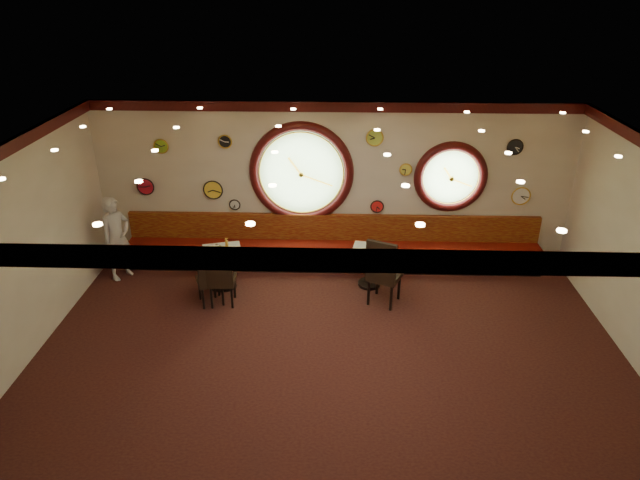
# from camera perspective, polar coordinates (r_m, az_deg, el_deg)

# --- Properties ---
(floor) EXTENTS (9.00, 6.00, 0.00)m
(floor) POSITION_cam_1_polar(r_m,az_deg,el_deg) (8.99, 0.97, -10.91)
(floor) COLOR black
(floor) RESTS_ON ground
(ceiling) EXTENTS (9.00, 6.00, 0.02)m
(ceiling) POSITION_cam_1_polar(r_m,az_deg,el_deg) (7.53, 1.15, 9.05)
(ceiling) COLOR #BA8034
(ceiling) RESTS_ON wall_back
(wall_back) EXTENTS (9.00, 0.02, 3.20)m
(wall_back) POSITION_cam_1_polar(r_m,az_deg,el_deg) (10.89, 1.32, 5.47)
(wall_back) COLOR beige
(wall_back) RESTS_ON floor
(wall_front) EXTENTS (9.00, 0.02, 3.20)m
(wall_front) POSITION_cam_1_polar(r_m,az_deg,el_deg) (5.64, 0.52, -15.97)
(wall_front) COLOR beige
(wall_front) RESTS_ON floor
(wall_left) EXTENTS (0.02, 6.00, 3.20)m
(wall_left) POSITION_cam_1_polar(r_m,az_deg,el_deg) (9.34, -27.75, -1.18)
(wall_left) COLOR beige
(wall_left) RESTS_ON floor
(molding_back) EXTENTS (9.00, 0.10, 0.18)m
(molding_back) POSITION_cam_1_polar(r_m,az_deg,el_deg) (10.42, 1.40, 13.20)
(molding_back) COLOR #340909
(molding_back) RESTS_ON wall_back
(molding_front) EXTENTS (9.00, 0.10, 0.18)m
(molding_front) POSITION_cam_1_polar(r_m,az_deg,el_deg) (4.82, 0.61, -2.02)
(molding_front) COLOR #340909
(molding_front) RESTS_ON wall_back
(banquette_base) EXTENTS (8.00, 0.55, 0.20)m
(banquette_base) POSITION_cam_1_polar(r_m,az_deg,el_deg) (11.24, 1.23, -2.22)
(banquette_base) COLOR black
(banquette_base) RESTS_ON floor
(banquette_seat) EXTENTS (8.00, 0.55, 0.30)m
(banquette_seat) POSITION_cam_1_polar(r_m,az_deg,el_deg) (11.13, 1.24, -1.08)
(banquette_seat) COLOR #5D0E08
(banquette_seat) RESTS_ON banquette_base
(banquette_back) EXTENTS (8.00, 0.10, 0.55)m
(banquette_back) POSITION_cam_1_polar(r_m,az_deg,el_deg) (11.15, 1.27, 1.26)
(banquette_back) COLOR #5F0907
(banquette_back) RESTS_ON wall_back
(porthole_left_glass) EXTENTS (1.66, 0.02, 1.66)m
(porthole_left_glass) POSITION_cam_1_polar(r_m,az_deg,el_deg) (10.82, -1.87, 6.74)
(porthole_left_glass) COLOR #8ABB70
(porthole_left_glass) RESTS_ON wall_back
(porthole_left_frame) EXTENTS (1.98, 0.18, 1.98)m
(porthole_left_frame) POSITION_cam_1_polar(r_m,az_deg,el_deg) (10.81, -1.87, 6.71)
(porthole_left_frame) COLOR #340909
(porthole_left_frame) RESTS_ON wall_back
(porthole_left_ring) EXTENTS (1.61, 0.03, 1.61)m
(porthole_left_ring) POSITION_cam_1_polar(r_m,az_deg,el_deg) (10.78, -1.88, 6.66)
(porthole_left_ring) COLOR gold
(porthole_left_ring) RESTS_ON wall_back
(porthole_right_glass) EXTENTS (1.10, 0.02, 1.10)m
(porthole_right_glass) POSITION_cam_1_polar(r_m,az_deg,el_deg) (11.02, 12.91, 6.17)
(porthole_right_glass) COLOR #8ABB70
(porthole_right_glass) RESTS_ON wall_back
(porthole_right_frame) EXTENTS (1.38, 0.18, 1.38)m
(porthole_right_frame) POSITION_cam_1_polar(r_m,az_deg,el_deg) (11.00, 12.93, 6.14)
(porthole_right_frame) COLOR #340909
(porthole_right_frame) RESTS_ON wall_back
(porthole_right_ring) EXTENTS (1.09, 0.03, 1.09)m
(porthole_right_ring) POSITION_cam_1_polar(r_m,az_deg,el_deg) (10.98, 12.95, 6.09)
(porthole_right_ring) COLOR gold
(porthole_right_ring) RESTS_ON wall_back
(wall_clock_0) EXTENTS (0.28, 0.03, 0.28)m
(wall_clock_0) POSITION_cam_1_polar(r_m,az_deg,el_deg) (11.07, 18.91, 8.80)
(wall_clock_0) COLOR black
(wall_clock_0) RESTS_ON wall_back
(wall_clock_1) EXTENTS (0.34, 0.03, 0.34)m
(wall_clock_1) POSITION_cam_1_polar(r_m,az_deg,el_deg) (11.44, 19.44, 4.18)
(wall_clock_1) COLOR white
(wall_clock_1) RESTS_ON wall_back
(wall_clock_2) EXTENTS (0.24, 0.03, 0.24)m
(wall_clock_2) POSITION_cam_1_polar(r_m,az_deg,el_deg) (10.79, -9.47, 9.69)
(wall_clock_2) COLOR black
(wall_clock_2) RESTS_ON wall_back
(wall_clock_3) EXTENTS (0.22, 0.03, 0.22)m
(wall_clock_3) POSITION_cam_1_polar(r_m,az_deg,el_deg) (10.81, 8.57, 7.00)
(wall_clock_3) COLOR #D9D248
(wall_clock_3) RESTS_ON wall_back
(wall_clock_4) EXTENTS (0.24, 0.03, 0.24)m
(wall_clock_4) POSITION_cam_1_polar(r_m,az_deg,el_deg) (11.02, 5.73, 3.37)
(wall_clock_4) COLOR red
(wall_clock_4) RESTS_ON wall_back
(wall_clock_5) EXTENTS (0.30, 0.03, 0.30)m
(wall_clock_5) POSITION_cam_1_polar(r_m,az_deg,el_deg) (10.58, 5.50, 10.16)
(wall_clock_5) COLOR #ADC63E
(wall_clock_5) RESTS_ON wall_back
(wall_clock_6) EXTENTS (0.20, 0.03, 0.20)m
(wall_clock_6) POSITION_cam_1_polar(r_m,az_deg,el_deg) (11.17, -8.51, 3.53)
(wall_clock_6) COLOR silver
(wall_clock_6) RESTS_ON wall_back
(wall_clock_7) EXTENTS (0.36, 0.03, 0.36)m
(wall_clock_7) POSITION_cam_1_polar(r_m,az_deg,el_deg) (11.14, -10.64, 4.96)
(wall_clock_7) COLOR yellow
(wall_clock_7) RESTS_ON wall_back
(wall_clock_8) EXTENTS (0.26, 0.03, 0.26)m
(wall_clock_8) POSITION_cam_1_polar(r_m,az_deg,el_deg) (11.11, -15.59, 9.02)
(wall_clock_8) COLOR #83AE22
(wall_clock_8) RESTS_ON wall_back
(wall_clock_9) EXTENTS (0.32, 0.03, 0.32)m
(wall_clock_9) POSITION_cam_1_polar(r_m,az_deg,el_deg) (11.48, -17.04, 5.13)
(wall_clock_9) COLOR red
(wall_clock_9) RESTS_ON wall_back
(table_a) EXTENTS (0.62, 0.62, 0.65)m
(table_a) POSITION_cam_1_polar(r_m,az_deg,el_deg) (10.57, -10.21, -2.67)
(table_a) COLOR black
(table_a) RESTS_ON floor
(table_b) EXTENTS (0.83, 0.83, 0.75)m
(table_b) POSITION_cam_1_polar(r_m,az_deg,el_deg) (10.53, -9.65, -2.38)
(table_b) COLOR black
(table_b) RESTS_ON floor
(table_c) EXTENTS (0.77, 0.77, 0.73)m
(table_c) POSITION_cam_1_polar(r_m,az_deg,el_deg) (10.47, 5.02, -2.32)
(table_c) COLOR black
(table_c) RESTS_ON floor
(chair_a) EXTENTS (0.47, 0.47, 0.67)m
(chair_a) POSITION_cam_1_polar(r_m,az_deg,el_deg) (9.88, -9.91, -3.44)
(chair_a) COLOR black
(chair_a) RESTS_ON floor
(chair_b) EXTENTS (0.57, 0.57, 0.64)m
(chair_b) POSITION_cam_1_polar(r_m,az_deg,el_deg) (9.94, -10.92, -3.47)
(chair_b) COLOR black
(chair_b) RESTS_ON floor
(chair_c) EXTENTS (0.70, 0.70, 0.78)m
(chair_c) POSITION_cam_1_polar(r_m,az_deg,el_deg) (9.76, 6.31, -2.85)
(chair_c) COLOR black
(chair_c) RESTS_ON floor
(condiment_a_salt) EXTENTS (0.04, 0.04, 0.10)m
(condiment_a_salt) POSITION_cam_1_polar(r_m,az_deg,el_deg) (10.50, -10.77, -1.13)
(condiment_a_salt) COLOR silver
(condiment_a_salt) RESTS_ON table_a
(condiment_b_salt) EXTENTS (0.04, 0.04, 0.11)m
(condiment_b_salt) POSITION_cam_1_polar(r_m,az_deg,el_deg) (10.42, -10.30, -0.68)
(condiment_b_salt) COLOR silver
(condiment_b_salt) RESTS_ON table_b
(condiment_c_salt) EXTENTS (0.03, 0.03, 0.09)m
(condiment_c_salt) POSITION_cam_1_polar(r_m,az_deg,el_deg) (10.34, 4.74, -0.71)
(condiment_c_salt) COLOR silver
(condiment_c_salt) RESTS_ON table_c
(condiment_a_pepper) EXTENTS (0.04, 0.04, 0.11)m
(condiment_a_pepper) POSITION_cam_1_polar(r_m,az_deg,el_deg) (10.45, -10.32, -1.18)
(condiment_a_pepper) COLOR silver
(condiment_a_pepper) RESTS_ON table_a
(condiment_b_pepper) EXTENTS (0.03, 0.03, 0.09)m
(condiment_b_pepper) POSITION_cam_1_polar(r_m,az_deg,el_deg) (10.36, -9.96, -0.87)
(condiment_b_pepper) COLOR #BBBBBF
(condiment_b_pepper) RESTS_ON table_b
(condiment_c_pepper) EXTENTS (0.03, 0.03, 0.10)m
(condiment_c_pepper) POSITION_cam_1_polar(r_m,az_deg,el_deg) (10.33, 5.01, -0.75)
(condiment_c_pepper) COLOR silver
(condiment_c_pepper) RESTS_ON table_c
(condiment_a_bottle) EXTENTS (0.05, 0.05, 0.16)m
(condiment_a_bottle) POSITION_cam_1_polar(r_m,az_deg,el_deg) (10.46, -9.98, -0.97)
(condiment_a_bottle) COLOR gold
(condiment_a_bottle) RESTS_ON table_a
(condiment_b_bottle) EXTENTS (0.05, 0.05, 0.17)m
(condiment_b_bottle) POSITION_cam_1_polar(r_m,az_deg,el_deg) (10.47, -9.32, -0.30)
(condiment_b_bottle) COLOR orange
(condiment_b_bottle) RESTS_ON table_b
(condiment_c_bottle) EXTENTS (0.05, 0.05, 0.15)m
(condiment_c_bottle) POSITION_cam_1_polar(r_m,az_deg,el_deg) (10.42, 5.63, -0.39)
(condiment_c_bottle) COLOR gold
(condiment_c_bottle) RESTS_ON table_c
(waiter) EXTENTS (0.64, 0.70, 1.62)m
(waiter) POSITION_cam_1_polar(r_m,az_deg,el_deg) (11.23, -19.64, 0.18)
(waiter) COLOR silver
(waiter) RESTS_ON floor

